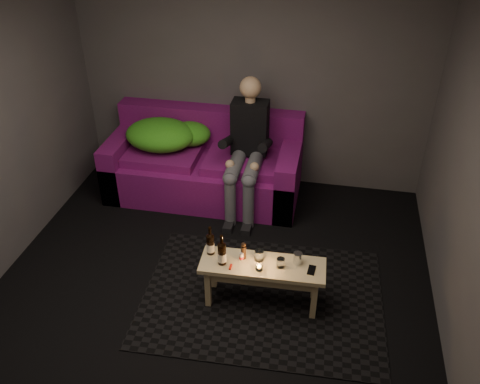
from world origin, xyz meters
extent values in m
plane|color=black|center=(0.00, 0.00, 0.00)|extent=(4.50, 4.50, 0.00)
plane|color=silver|center=(0.00, 0.00, 2.60)|extent=(4.50, 4.50, 0.00)
plane|color=#4E4C4E|center=(0.00, 2.25, 1.30)|extent=(4.00, 0.00, 4.00)
cube|color=black|center=(0.48, 0.19, 0.00)|extent=(2.20, 1.64, 0.01)
cube|color=#6F0E5C|center=(-0.46, 1.77, 0.23)|extent=(2.18, 0.98, 0.46)
cube|color=#6F0E5C|center=(-0.46, 2.14, 0.70)|extent=(2.18, 0.24, 0.48)
cube|color=#6F0E5C|center=(-1.44, 1.77, 0.34)|extent=(0.22, 0.98, 0.68)
cube|color=#6F0E5C|center=(0.52, 1.77, 0.34)|extent=(0.22, 0.98, 0.68)
cube|color=#6F0E5C|center=(-0.92, 1.72, 0.50)|extent=(0.82, 0.65, 0.11)
cube|color=#6F0E5C|center=(-0.01, 1.72, 0.50)|extent=(0.82, 0.65, 0.11)
ellipsoid|color=#37991B|center=(-0.96, 1.77, 0.72)|extent=(0.79, 0.61, 0.33)
ellipsoid|color=#37991B|center=(-0.66, 1.92, 0.69)|extent=(0.48, 0.39, 0.26)
ellipsoid|color=#37991B|center=(-1.20, 1.90, 0.64)|extent=(0.35, 0.28, 0.17)
cube|color=black|center=(0.06, 1.82, 0.88)|extent=(0.39, 0.24, 0.60)
sphere|color=tan|center=(0.06, 1.82, 1.34)|extent=(0.23, 0.23, 0.23)
cylinder|color=#565861|center=(-0.04, 1.49, 0.58)|extent=(0.15, 0.55, 0.15)
cylinder|color=#565861|center=(0.16, 1.49, 0.58)|extent=(0.15, 0.55, 0.15)
cylinder|color=#565861|center=(-0.04, 1.22, 0.28)|extent=(0.12, 0.12, 0.56)
cylinder|color=#565861|center=(0.16, 1.22, 0.28)|extent=(0.12, 0.12, 0.56)
cube|color=black|center=(-0.04, 1.16, 0.03)|extent=(0.10, 0.24, 0.07)
cube|color=black|center=(0.16, 1.16, 0.03)|extent=(0.10, 0.24, 0.07)
cube|color=tan|center=(0.48, 0.14, 0.42)|extent=(1.08, 0.38, 0.04)
cube|color=tan|center=(0.48, 0.14, 0.35)|extent=(0.94, 0.30, 0.10)
cube|color=tan|center=(0.03, 0.00, 0.20)|extent=(0.05, 0.05, 0.40)
cube|color=tan|center=(0.02, 0.24, 0.20)|extent=(0.05, 0.05, 0.40)
cube|color=tan|center=(0.94, 0.04, 0.20)|extent=(0.05, 0.05, 0.40)
cube|color=tan|center=(0.93, 0.28, 0.20)|extent=(0.05, 0.05, 0.40)
cylinder|color=black|center=(0.01, 0.19, 0.53)|extent=(0.07, 0.07, 0.19)
cylinder|color=white|center=(0.01, 0.19, 0.50)|extent=(0.07, 0.07, 0.08)
cone|color=black|center=(0.01, 0.19, 0.64)|extent=(0.07, 0.07, 0.03)
cylinder|color=black|center=(0.01, 0.19, 0.67)|extent=(0.03, 0.03, 0.09)
cylinder|color=black|center=(0.14, 0.08, 0.54)|extent=(0.07, 0.07, 0.20)
cylinder|color=white|center=(0.14, 0.08, 0.51)|extent=(0.07, 0.07, 0.08)
cone|color=black|center=(0.14, 0.08, 0.65)|extent=(0.07, 0.07, 0.03)
cylinder|color=black|center=(0.14, 0.08, 0.69)|extent=(0.03, 0.03, 0.09)
cylinder|color=silver|center=(0.29, 0.16, 0.48)|extent=(0.04, 0.04, 0.08)
cylinder|color=black|center=(0.30, 0.19, 0.50)|extent=(0.06, 0.06, 0.13)
cylinder|color=white|center=(0.44, 0.19, 0.49)|extent=(0.10, 0.10, 0.10)
cylinder|color=white|center=(0.46, 0.07, 0.46)|extent=(0.06, 0.06, 0.05)
sphere|color=orange|center=(0.46, 0.07, 0.47)|extent=(0.02, 0.02, 0.02)
cylinder|color=white|center=(0.63, 0.14, 0.48)|extent=(0.08, 0.08, 0.09)
cylinder|color=silver|center=(0.77, 0.21, 0.49)|extent=(0.09, 0.09, 0.10)
cube|color=black|center=(0.89, 0.14, 0.44)|extent=(0.07, 0.13, 0.01)
cube|color=#B61B0B|center=(0.22, 0.05, 0.44)|extent=(0.02, 0.07, 0.01)
camera|label=1|loc=(0.93, -3.12, 3.31)|focal=38.00mm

